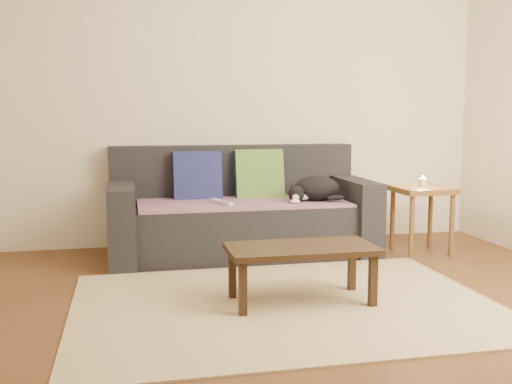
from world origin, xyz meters
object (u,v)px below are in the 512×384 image
cat (315,189)px  wii_remote_a (217,201)px  side_table (422,199)px  coffee_table (301,253)px  sofa (240,216)px  wii_remote_b (227,203)px

cat → wii_remote_a: bearing=-169.4°
side_table → coffee_table: (-1.35, -1.08, -0.14)m
sofa → coffee_table: size_ratio=2.37×
wii_remote_b → coffee_table: 1.16m
side_table → cat: bearing=170.6°
sofa → wii_remote_b: sofa is taller
sofa → wii_remote_b: (-0.16, -0.28, 0.15)m
sofa → side_table: bearing=-12.4°
cat → wii_remote_a: (-0.80, 0.05, -0.08)m
cat → coffee_table: bearing=-96.9°
sofa → cat: bearing=-16.8°
coffee_table → wii_remote_a: bearing=104.0°
wii_remote_a → coffee_table: bearing=179.2°
cat → sofa: bearing=177.5°
cat → wii_remote_a: 0.80m
sofa → wii_remote_b: 0.35m
coffee_table → cat: bearing=68.8°
wii_remote_b → side_table: (1.61, -0.04, -0.01)m
wii_remote_a → wii_remote_b: 0.17m
wii_remote_b → coffee_table: bearing=175.3°
cat → wii_remote_b: size_ratio=3.24×
wii_remote_b → coffee_table: (0.26, -1.12, -0.15)m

